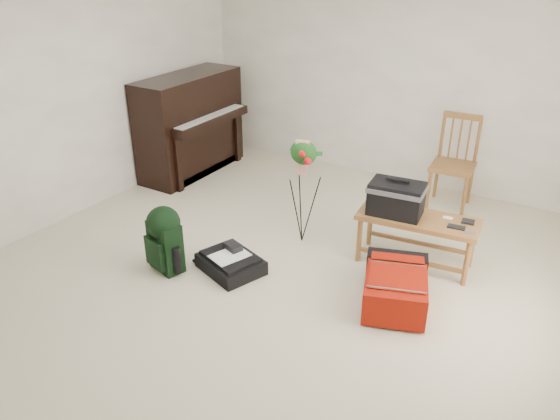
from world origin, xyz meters
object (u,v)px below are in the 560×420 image
Objects in this scene: red_suitcase at (398,284)px; green_backpack at (164,236)px; black_duffel at (231,262)px; dining_chair at (454,164)px; flower_stand at (303,192)px; piano at (191,127)px; bench at (403,204)px.

green_backpack is (-1.98, -0.63, 0.18)m from red_suitcase.
dining_chair is at bearing 81.28° from black_duffel.
dining_chair is 1.90m from flower_stand.
red_suitcase is at bearing 32.62° from black_duffel.
piano is 2.26× the size of black_duffel.
black_duffel is at bearing 44.65° from green_backpack.
green_backpack is at bearing -56.24° from piano.
dining_chair is at bearing 71.47° from green_backpack.
flower_stand is (0.79, 1.11, 0.19)m from green_backpack.
flower_stand reaches higher than dining_chair.
black_duffel is at bearing -122.86° from dining_chair.
piano is 3.23m from dining_chair.
green_backpack is at bearing -128.40° from dining_chair.
piano is 2.31m from flower_stand.
bench is 1.65m from black_duffel.
dining_chair is 0.95× the size of flower_stand.
black_duffel is at bearing -122.10° from flower_stand.
flower_stand is (-1.02, -1.60, 0.03)m from dining_chair.
black_duffel is 0.61× the size of flower_stand.
black_duffel is (1.85, -1.71, -0.52)m from piano.
dining_chair is 3.27m from green_backpack.
piano reaches higher than green_backpack.
bench reaches higher than black_duffel.
piano is 1.37× the size of flower_stand.
green_backpack is at bearing -131.08° from black_duffel.
bench is 0.80m from red_suitcase.
bench is at bearing -97.24° from dining_chair.
bench is 1.44m from dining_chair.
bench is at bearing -13.30° from piano.
dining_chair is at bearing 75.34° from red_suitcase.
red_suitcase is 1.31× the size of black_duffel.
dining_chair is 1.19× the size of red_suitcase.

